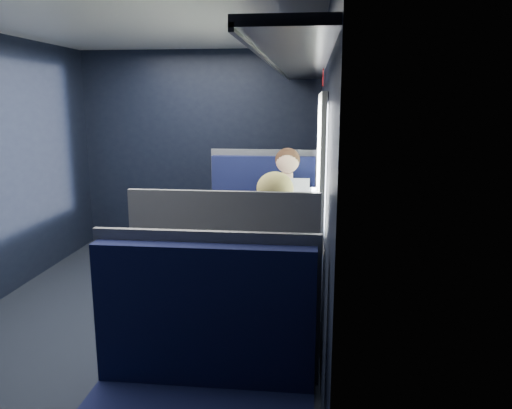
# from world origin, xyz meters

# --- Properties ---
(ground) EXTENTS (2.80, 4.20, 0.01)m
(ground) POSITION_xyz_m (0.00, 0.00, -0.01)
(ground) COLOR black
(room_shell) EXTENTS (3.00, 4.40, 2.40)m
(room_shell) POSITION_xyz_m (0.02, 0.00, 1.48)
(room_shell) COLOR black
(room_shell) RESTS_ON ground
(table) EXTENTS (0.62, 1.00, 0.74)m
(table) POSITION_xyz_m (1.03, 0.00, 0.66)
(table) COLOR #54565E
(table) RESTS_ON ground
(seat_bay_near) EXTENTS (1.07, 0.62, 1.26)m
(seat_bay_near) POSITION_xyz_m (0.83, 0.87, 0.42)
(seat_bay_near) COLOR black
(seat_bay_near) RESTS_ON ground
(seat_bay_far) EXTENTS (1.04, 0.62, 1.26)m
(seat_bay_far) POSITION_xyz_m (0.85, -0.87, 0.41)
(seat_bay_far) COLOR black
(seat_bay_far) RESTS_ON ground
(seat_row_front) EXTENTS (1.04, 0.51, 1.16)m
(seat_row_front) POSITION_xyz_m (0.85, 1.80, 0.41)
(seat_row_front) COLOR black
(seat_row_front) RESTS_ON ground
(seat_row_back) EXTENTS (1.04, 0.51, 1.16)m
(seat_row_back) POSITION_xyz_m (0.85, -1.80, 0.41)
(seat_row_back) COLOR black
(seat_row_back) RESTS_ON ground
(man) EXTENTS (0.53, 0.56, 1.32)m
(man) POSITION_xyz_m (1.10, 0.70, 0.72)
(man) COLOR black
(man) RESTS_ON ground
(woman) EXTENTS (0.53, 0.56, 1.32)m
(woman) POSITION_xyz_m (1.10, -0.71, 0.73)
(woman) COLOR black
(woman) RESTS_ON ground
(papers) EXTENTS (0.60, 0.85, 0.01)m
(papers) POSITION_xyz_m (0.99, 0.11, 0.74)
(papers) COLOR white
(papers) RESTS_ON table
(laptop) EXTENTS (0.30, 0.34, 0.22)m
(laptop) POSITION_xyz_m (1.20, -0.05, 0.80)
(laptop) COLOR silver
(laptop) RESTS_ON table
(bottle_small) EXTENTS (0.06, 0.06, 0.22)m
(bottle_small) POSITION_xyz_m (1.26, 0.22, 0.84)
(bottle_small) COLOR silver
(bottle_small) RESTS_ON table
(cup) EXTENTS (0.07, 0.07, 0.10)m
(cup) POSITION_xyz_m (1.28, 0.33, 0.79)
(cup) COLOR white
(cup) RESTS_ON table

